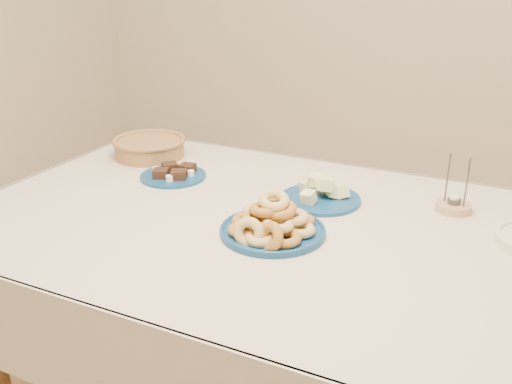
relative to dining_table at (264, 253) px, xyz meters
The scene contains 6 objects.
dining_table is the anchor object (origin of this frame).
donut_platter 0.17m from the dining_table, 52.83° to the right, with size 0.31×0.31×0.13m.
melon_plate 0.25m from the dining_table, 63.53° to the left, with size 0.29×0.29×0.08m.
brownie_plate 0.46m from the dining_table, 157.90° to the left, with size 0.29×0.29×0.04m.
wicker_basket 0.71m from the dining_table, 152.76° to the left, with size 0.29×0.29×0.07m.
candle_holder 0.56m from the dining_table, 31.80° to the left, with size 0.13×0.13×0.17m.
Camera 1 is at (0.61, -1.31, 1.42)m, focal length 40.00 mm.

